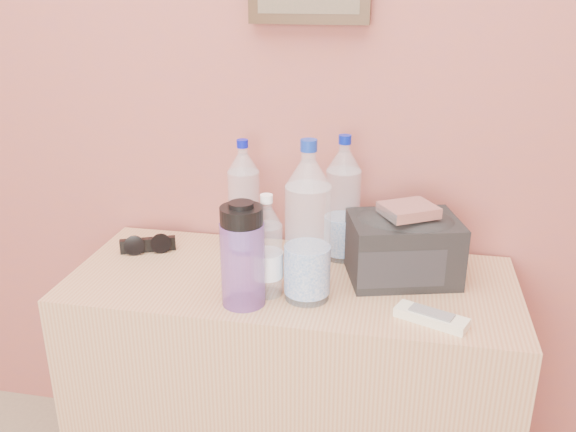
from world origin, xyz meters
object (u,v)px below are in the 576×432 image
Objects in this scene: dresser at (291,392)px; foil_packet at (409,210)px; toiletry_bag at (403,245)px; pet_large_c at (343,205)px; ac_remote at (431,318)px; pet_large_d at (308,232)px; nalgene_bottle at (243,255)px; sunglasses at (148,245)px; pet_small at (267,251)px; pet_large_b at (244,203)px.

foil_packet is (0.27, 0.03, 0.53)m from dresser.
toiletry_bag reaches higher than dresser.
dresser is at bearing -173.28° from foil_packet.
foil_packet is at bearing -34.96° from pet_large_c.
foil_packet is (0.01, -0.03, 0.10)m from toiletry_bag.
dresser is at bearing 179.12° from ac_remote.
pet_large_c reaches higher than toiletry_bag.
pet_large_d is at bearing -168.39° from ac_remote.
pet_large_d reaches higher than foil_packet.
nalgene_bottle is 0.40m from foil_packet.
dresser is 7.45× the size of sunglasses.
sunglasses is 0.94× the size of ac_remote.
toiletry_bag is (0.68, -0.02, 0.07)m from sunglasses.
pet_large_c reaches higher than pet_small.
pet_large_b reaches higher than sunglasses.
pet_small reaches higher than foil_packet.
sunglasses is at bearing -167.15° from pet_large_b.
pet_large_b is at bearing -178.11° from pet_large_c.
pet_small is at bearing -63.16° from pet_large_b.
sunglasses is at bearing 162.44° from toiletry_bag.
toiletry_bag is at bearing 35.01° from pet_large_d.
pet_large_b is 0.31m from pet_large_d.
nalgene_bottle is 0.95× the size of toiletry_bag.
pet_large_b is at bearing 137.90° from dresser.
pet_large_b is 0.93× the size of pet_large_c.
pet_large_c reaches higher than foil_packet.
pet_small reaches higher than toiletry_bag.
dresser is 4.27× the size of toiletry_bag.
foil_packet is at bearing 132.02° from ac_remote.
ac_remote is (0.42, -0.00, -0.11)m from nalgene_bottle.
pet_large_d is 0.15m from nalgene_bottle.
pet_large_b is at bearing 172.40° from ac_remote.
pet_large_c is at bearing 58.17° from pet_small.
toiletry_bag is 0.10m from foil_packet.
nalgene_bottle is 0.40m from toiletry_bag.
toiletry_bag is at bearing 131.26° from ac_remote.
sunglasses is at bearing 168.87° from dresser.
toiletry_bag is at bearing 25.32° from pet_small.
pet_large_d reaches higher than nalgene_bottle.
sunglasses is (-0.47, 0.17, -0.15)m from pet_large_d.
dresser is 0.49m from nalgene_bottle.
pet_large_b reaches higher than toiletry_bag.
sunglasses is 0.71m from foil_packet.
pet_large_d is at bearing 20.28° from nalgene_bottle.
dresser is 0.51m from ac_remote.
toiletry_bag is (0.42, -0.08, -0.05)m from pet_large_b.
pet_large_b is 2.09× the size of sunglasses.
dresser is 0.52m from pet_large_d.
nalgene_bottle is at bearing -157.89° from ac_remote.
toiletry_bag is (-0.07, 0.20, 0.08)m from ac_remote.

